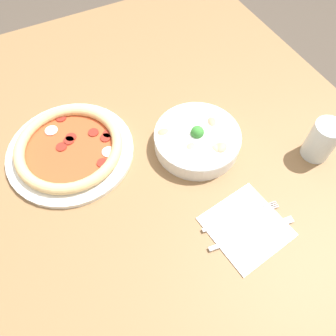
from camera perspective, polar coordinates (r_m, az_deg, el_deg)
ground_plane at (r=1.52m, az=-0.70°, el=-11.96°), size 8.00×8.00×0.00m
dining_table at (r=0.93m, az=-1.12°, el=2.69°), size 1.18×1.01×0.77m
pizza at (r=0.82m, az=-16.76°, el=3.27°), size 0.31×0.31×0.04m
bowl at (r=0.80m, az=5.12°, el=5.04°), size 0.21×0.21×0.07m
napkin at (r=0.73m, az=13.48°, el=-9.91°), size 0.17×0.17×0.00m
fork at (r=0.73m, az=12.40°, el=-8.39°), size 0.03×0.18×0.00m
knife at (r=0.72m, az=13.79°, el=-11.27°), size 0.03×0.20×0.01m
glass at (r=0.84m, az=25.20°, el=4.37°), size 0.07×0.07×0.10m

